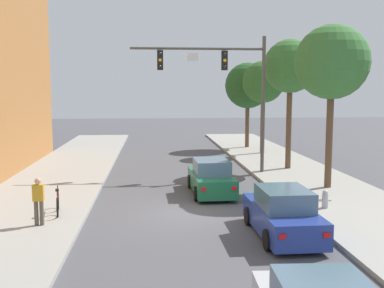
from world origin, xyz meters
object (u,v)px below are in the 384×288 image
(traffic_signal_mast, at_px, (226,78))
(pedestrian_sidewalk_left_walker, at_px, (38,199))
(street_tree_second, at_px, (290,67))
(car_lead_green, at_px, (211,178))
(bicycle_leaning, at_px, (58,203))
(street_tree_nearest, at_px, (332,63))
(street_tree_third, at_px, (263,82))
(street_tree_farthest, at_px, (248,86))
(fire_hydrant, at_px, (325,199))
(car_following_blue, at_px, (283,214))

(traffic_signal_mast, relative_size, pedestrian_sidewalk_left_walker, 4.57)
(traffic_signal_mast, distance_m, street_tree_second, 4.12)
(traffic_signal_mast, xyz_separation_m, car_lead_green, (-1.37, -4.59, -4.66))
(bicycle_leaning, bearing_deg, street_tree_nearest, 17.03)
(street_tree_nearest, xyz_separation_m, street_tree_third, (-0.25, 11.98, -0.69))
(traffic_signal_mast, distance_m, street_tree_farthest, 11.75)
(pedestrian_sidewalk_left_walker, bearing_deg, street_tree_second, 41.55)
(bicycle_leaning, distance_m, street_tree_third, 19.98)
(pedestrian_sidewalk_left_walker, relative_size, bicycle_leaning, 0.94)
(fire_hydrant, bearing_deg, street_tree_second, 82.08)
(street_tree_farthest, bearing_deg, pedestrian_sidewalk_left_walker, -119.16)
(fire_hydrant, height_order, street_tree_second, street_tree_second)
(street_tree_second, bearing_deg, fire_hydrant, -97.92)
(traffic_signal_mast, distance_m, fire_hydrant, 9.78)
(bicycle_leaning, bearing_deg, car_following_blue, -20.65)
(car_following_blue, height_order, street_tree_nearest, street_tree_nearest)
(car_lead_green, xyz_separation_m, car_following_blue, (1.52, -6.25, 0.00))
(car_lead_green, height_order, pedestrian_sidewalk_left_walker, pedestrian_sidewalk_left_walker)
(street_tree_second, bearing_deg, street_tree_farthest, 91.84)
(street_tree_nearest, distance_m, street_tree_farthest, 15.53)
(street_tree_nearest, distance_m, street_tree_second, 5.37)
(car_following_blue, xyz_separation_m, street_tree_farthest, (3.45, 22.02, 4.34))
(fire_hydrant, height_order, street_tree_nearest, street_tree_nearest)
(car_following_blue, relative_size, street_tree_third, 0.64)
(pedestrian_sidewalk_left_walker, xyz_separation_m, bicycle_leaning, (0.32, 1.50, -0.52))
(car_lead_green, xyz_separation_m, street_tree_second, (5.30, 5.64, 5.32))
(car_lead_green, height_order, street_tree_third, street_tree_third)
(car_lead_green, xyz_separation_m, fire_hydrant, (4.03, -3.46, -0.22))
(fire_hydrant, height_order, street_tree_third, street_tree_third)
(traffic_signal_mast, bearing_deg, street_tree_third, 62.45)
(traffic_signal_mast, relative_size, street_tree_farthest, 1.11)
(pedestrian_sidewalk_left_walker, xyz_separation_m, street_tree_farthest, (11.50, 20.60, 4.00))
(traffic_signal_mast, relative_size, street_tree_nearest, 0.99)
(fire_hydrant, distance_m, street_tree_farthest, 19.78)
(street_tree_second, height_order, street_tree_farthest, street_tree_second)
(car_lead_green, xyz_separation_m, street_tree_third, (5.37, 12.25, 4.55))
(pedestrian_sidewalk_left_walker, relative_size, street_tree_second, 0.22)
(street_tree_third, bearing_deg, car_following_blue, -101.72)
(car_following_blue, height_order, fire_hydrant, car_following_blue)
(car_lead_green, height_order, street_tree_nearest, street_tree_nearest)
(car_lead_green, xyz_separation_m, bicycle_leaning, (-6.20, -3.34, -0.18))
(street_tree_nearest, bearing_deg, car_lead_green, -177.19)
(street_tree_third, xyz_separation_m, street_tree_farthest, (-0.39, 3.51, -0.21))
(fire_hydrant, xyz_separation_m, street_tree_nearest, (1.58, 3.74, 5.46))
(traffic_signal_mast, height_order, street_tree_third, traffic_signal_mast)
(street_tree_nearest, bearing_deg, traffic_signal_mast, 134.52)
(pedestrian_sidewalk_left_walker, xyz_separation_m, street_tree_nearest, (12.13, 5.11, 4.90))
(bicycle_leaning, height_order, street_tree_farthest, street_tree_farthest)
(car_lead_green, bearing_deg, pedestrian_sidewalk_left_walker, -143.45)
(fire_hydrant, bearing_deg, street_tree_farthest, 87.20)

